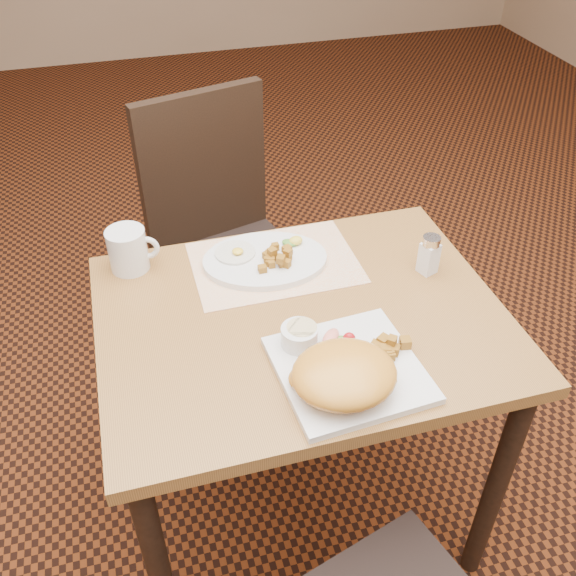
# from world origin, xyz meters

# --- Properties ---
(ground) EXTENTS (8.00, 8.00, 0.00)m
(ground) POSITION_xyz_m (0.00, 0.00, 0.00)
(ground) COLOR black
(ground) RESTS_ON ground
(table) EXTENTS (0.90, 0.70, 0.75)m
(table) POSITION_xyz_m (0.00, 0.00, 0.64)
(table) COLOR #9A662F
(table) RESTS_ON ground
(chair_far) EXTENTS (0.52, 0.53, 0.97)m
(chair_far) POSITION_xyz_m (-0.06, 0.68, 0.54)
(chair_far) COLOR black
(chair_far) RESTS_ON ground
(placemat) EXTENTS (0.40, 0.28, 0.00)m
(placemat) POSITION_xyz_m (-0.01, 0.20, 0.75)
(placemat) COLOR white
(placemat) RESTS_ON table
(plate_square) EXTENTS (0.30, 0.30, 0.02)m
(plate_square) POSITION_xyz_m (0.04, -0.19, 0.76)
(plate_square) COLOR silver
(plate_square) RESTS_ON table
(plate_oval) EXTENTS (0.33, 0.26, 0.02)m
(plate_oval) POSITION_xyz_m (-0.03, 0.21, 0.76)
(plate_oval) COLOR silver
(plate_oval) RESTS_ON placemat
(hollandaise_mound) EXTENTS (0.21, 0.18, 0.08)m
(hollandaise_mound) POSITION_xyz_m (0.01, -0.24, 0.80)
(hollandaise_mound) COLOR orange
(hollandaise_mound) RESTS_ON plate_square
(ramekin) EXTENTS (0.08, 0.08, 0.04)m
(ramekin) POSITION_xyz_m (-0.04, -0.10, 0.79)
(ramekin) COLOR silver
(ramekin) RESTS_ON plate_square
(garnish_sq) EXTENTS (0.08, 0.07, 0.03)m
(garnish_sq) POSITION_xyz_m (0.04, -0.12, 0.78)
(garnish_sq) COLOR #387223
(garnish_sq) RESTS_ON plate_square
(fried_egg) EXTENTS (0.10, 0.10, 0.02)m
(fried_egg) POSITION_xyz_m (-0.10, 0.24, 0.77)
(fried_egg) COLOR white
(fried_egg) RESTS_ON plate_oval
(garnish_ov) EXTENTS (0.06, 0.05, 0.02)m
(garnish_ov) POSITION_xyz_m (0.05, 0.24, 0.78)
(garnish_ov) COLOR #387223
(garnish_ov) RESTS_ON plate_oval
(salt_shaker) EXTENTS (0.05, 0.05, 0.10)m
(salt_shaker) POSITION_xyz_m (0.34, 0.07, 0.80)
(salt_shaker) COLOR white
(salt_shaker) RESTS_ON table
(coffee_mug) EXTENTS (0.12, 0.09, 0.11)m
(coffee_mug) POSITION_xyz_m (-0.35, 0.28, 0.80)
(coffee_mug) COLOR silver
(coffee_mug) RESTS_ON table
(home_fries_sq) EXTENTS (0.11, 0.09, 0.04)m
(home_fries_sq) POSITION_xyz_m (0.12, -0.18, 0.78)
(home_fries_sq) COLOR #A56D1A
(home_fries_sq) RESTS_ON plate_square
(home_fries_ov) EXTENTS (0.10, 0.10, 0.03)m
(home_fries_ov) POSITION_xyz_m (-0.01, 0.19, 0.78)
(home_fries_ov) COLOR #A56D1A
(home_fries_ov) RESTS_ON plate_oval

